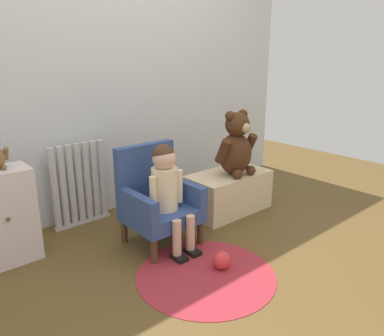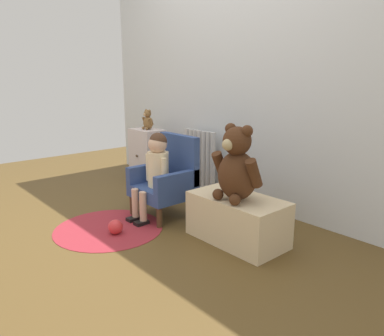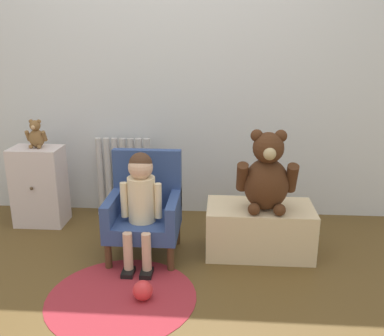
{
  "view_description": "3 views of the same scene",
  "coord_description": "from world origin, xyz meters",
  "px_view_note": "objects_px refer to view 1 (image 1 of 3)",
  "views": [
    {
      "loc": [
        -1.44,
        -1.37,
        1.23
      ],
      "look_at": [
        0.22,
        0.55,
        0.46
      ],
      "focal_mm": 35.0,
      "sensor_mm": 36.0,
      "label": 1
    },
    {
      "loc": [
        2.27,
        -1.23,
        1.13
      ],
      "look_at": [
        0.24,
        0.53,
        0.46
      ],
      "focal_mm": 35.0,
      "sensor_mm": 36.0,
      "label": 2
    },
    {
      "loc": [
        0.39,
        -1.95,
        1.35
      ],
      "look_at": [
        0.2,
        0.59,
        0.57
      ],
      "focal_mm": 40.0,
      "sensor_mm": 36.0,
      "label": 3
    }
  ],
  "objects_px": {
    "child_armchair": "(157,200)",
    "floor_rug": "(206,274)",
    "child_figure": "(167,183)",
    "large_teddy_bear": "(236,147)",
    "toy_ball": "(221,260)",
    "low_bench": "(228,192)",
    "radiator": "(80,185)",
    "small_dresser": "(3,217)"
  },
  "relations": [
    {
      "from": "low_bench",
      "to": "floor_rug",
      "type": "relative_size",
      "value": 0.83
    },
    {
      "from": "radiator",
      "to": "small_dresser",
      "type": "relative_size",
      "value": 1.05
    },
    {
      "from": "small_dresser",
      "to": "low_bench",
      "type": "xyz_separation_m",
      "value": [
        1.6,
        -0.34,
        -0.13
      ]
    },
    {
      "from": "radiator",
      "to": "large_teddy_bear",
      "type": "height_order",
      "value": "large_teddy_bear"
    },
    {
      "from": "low_bench",
      "to": "floor_rug",
      "type": "xyz_separation_m",
      "value": [
        -0.78,
        -0.58,
        -0.16
      ]
    },
    {
      "from": "small_dresser",
      "to": "floor_rug",
      "type": "distance_m",
      "value": 1.27
    },
    {
      "from": "radiator",
      "to": "low_bench",
      "type": "height_order",
      "value": "radiator"
    },
    {
      "from": "child_figure",
      "to": "floor_rug",
      "type": "distance_m",
      "value": 0.61
    },
    {
      "from": "child_armchair",
      "to": "toy_ball",
      "type": "relative_size",
      "value": 6.08
    },
    {
      "from": "child_figure",
      "to": "child_armchair",
      "type": "bearing_deg",
      "value": 90.0
    },
    {
      "from": "small_dresser",
      "to": "radiator",
      "type": "bearing_deg",
      "value": 19.62
    },
    {
      "from": "floor_rug",
      "to": "large_teddy_bear",
      "type": "bearing_deg",
      "value": 33.46
    },
    {
      "from": "radiator",
      "to": "child_armchair",
      "type": "relative_size",
      "value": 0.94
    },
    {
      "from": "radiator",
      "to": "large_teddy_bear",
      "type": "bearing_deg",
      "value": -30.27
    },
    {
      "from": "low_bench",
      "to": "child_figure",
      "type": "bearing_deg",
      "value": -167.89
    },
    {
      "from": "child_figure",
      "to": "large_teddy_bear",
      "type": "height_order",
      "value": "large_teddy_bear"
    },
    {
      "from": "radiator",
      "to": "low_bench",
      "type": "xyz_separation_m",
      "value": [
        1.01,
        -0.55,
        -0.15
      ]
    },
    {
      "from": "radiator",
      "to": "child_armchair",
      "type": "xyz_separation_m",
      "value": [
        0.27,
        -0.6,
        -0.01
      ]
    },
    {
      "from": "small_dresser",
      "to": "low_bench",
      "type": "distance_m",
      "value": 1.64
    },
    {
      "from": "large_teddy_bear",
      "to": "floor_rug",
      "type": "distance_m",
      "value": 1.1
    },
    {
      "from": "child_armchair",
      "to": "floor_rug",
      "type": "xyz_separation_m",
      "value": [
        -0.04,
        -0.53,
        -0.3
      ]
    },
    {
      "from": "child_armchair",
      "to": "low_bench",
      "type": "bearing_deg",
      "value": 3.54
    },
    {
      "from": "floor_rug",
      "to": "toy_ball",
      "type": "height_order",
      "value": "toy_ball"
    },
    {
      "from": "child_armchair",
      "to": "floor_rug",
      "type": "bearing_deg",
      "value": -94.49
    },
    {
      "from": "radiator",
      "to": "low_bench",
      "type": "relative_size",
      "value": 0.91
    },
    {
      "from": "large_teddy_bear",
      "to": "toy_ball",
      "type": "height_order",
      "value": "large_teddy_bear"
    },
    {
      "from": "radiator",
      "to": "large_teddy_bear",
      "type": "xyz_separation_m",
      "value": [
        1.03,
        -0.6,
        0.24
      ]
    },
    {
      "from": "child_figure",
      "to": "low_bench",
      "type": "xyz_separation_m",
      "value": [
        0.74,
        0.16,
        -0.29
      ]
    },
    {
      "from": "small_dresser",
      "to": "child_armchair",
      "type": "relative_size",
      "value": 0.89
    },
    {
      "from": "child_figure",
      "to": "large_teddy_bear",
      "type": "distance_m",
      "value": 0.77
    },
    {
      "from": "toy_ball",
      "to": "low_bench",
      "type": "bearing_deg",
      "value": 41.61
    },
    {
      "from": "radiator",
      "to": "child_armchair",
      "type": "height_order",
      "value": "child_armchair"
    },
    {
      "from": "small_dresser",
      "to": "large_teddy_bear",
      "type": "distance_m",
      "value": 1.69
    },
    {
      "from": "small_dresser",
      "to": "floor_rug",
      "type": "xyz_separation_m",
      "value": [
        0.82,
        -0.92,
        -0.29
      ]
    },
    {
      "from": "radiator",
      "to": "child_figure",
      "type": "height_order",
      "value": "child_figure"
    },
    {
      "from": "floor_rug",
      "to": "child_figure",
      "type": "bearing_deg",
      "value": 84.32
    },
    {
      "from": "child_figure",
      "to": "toy_ball",
      "type": "height_order",
      "value": "child_figure"
    },
    {
      "from": "radiator",
      "to": "toy_ball",
      "type": "height_order",
      "value": "radiator"
    },
    {
      "from": "radiator",
      "to": "floor_rug",
      "type": "xyz_separation_m",
      "value": [
        0.23,
        -1.13,
        -0.3
      ]
    },
    {
      "from": "toy_ball",
      "to": "small_dresser",
      "type": "bearing_deg",
      "value": 135.24
    },
    {
      "from": "small_dresser",
      "to": "child_figure",
      "type": "bearing_deg",
      "value": -30.3
    },
    {
      "from": "small_dresser",
      "to": "large_teddy_bear",
      "type": "height_order",
      "value": "large_teddy_bear"
    }
  ]
}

